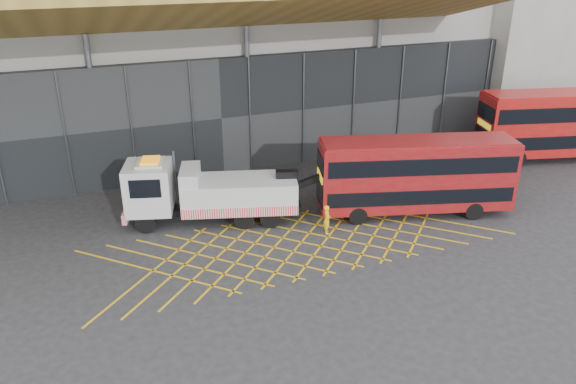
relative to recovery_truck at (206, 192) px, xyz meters
name	(u,v)px	position (x,y,z in m)	size (l,w,h in m)	color
ground_plane	(245,253)	(0.95, -4.37, -1.86)	(120.00, 120.00, 0.00)	#262628
road_markings	(301,242)	(4.15, -4.37, -1.85)	(23.16, 7.16, 0.01)	gold
construction_building	(192,30)	(2.87, 14.03, 7.12)	(55.00, 23.97, 18.00)	gray
east_building	(532,4)	(32.95, 11.63, 8.14)	(15.00, 12.00, 20.00)	gray
recovery_truck	(206,192)	(0.00, 0.00, 0.00)	(11.46, 5.41, 4.02)	black
bus_towed	(416,173)	(11.77, -3.45, 0.71)	(11.61, 5.69, 4.62)	maroon
bus_second	(565,122)	(27.29, 0.58, 0.98)	(12.84, 5.98, 5.11)	#9E0F0C
worker	(327,219)	(5.89, -3.86, -1.02)	(0.61, 0.40, 1.67)	yellow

